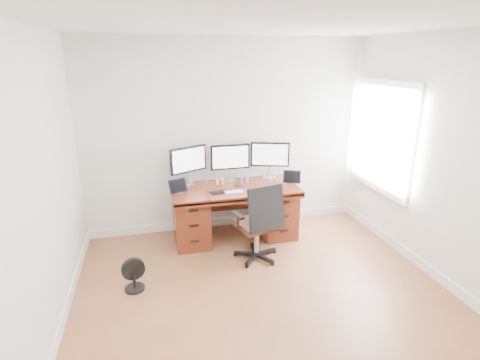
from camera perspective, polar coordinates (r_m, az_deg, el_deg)
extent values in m
plane|color=brown|center=(3.89, 5.65, -20.46)|extent=(4.50, 4.50, 0.00)
cube|color=white|center=(5.31, -1.95, 6.58)|extent=(4.00, 0.10, 2.70)
cube|color=white|center=(4.32, 32.18, 0.96)|extent=(0.10, 4.50, 2.70)
cube|color=white|center=(5.40, 20.87, 6.12)|extent=(0.04, 1.30, 1.50)
cube|color=white|center=(5.39, 20.70, 6.11)|extent=(0.01, 1.15, 1.35)
cube|color=#5B2212|center=(5.06, -0.81, -1.38)|extent=(1.70, 0.80, 0.05)
cube|color=#5B2212|center=(5.13, -7.49, -5.75)|extent=(0.45, 0.70, 0.70)
cube|color=#5B2212|center=(5.38, 5.44, -4.51)|extent=(0.45, 0.70, 0.70)
cube|color=#47190D|center=(5.41, -1.52, -2.58)|extent=(0.74, 0.03, 0.40)
cylinder|color=black|center=(4.84, 2.49, -11.30)|extent=(0.65, 0.65, 0.08)
cylinder|color=silver|center=(4.73, 2.53, -8.86)|extent=(0.06, 0.06, 0.39)
cube|color=#411D13|center=(4.65, 2.56, -6.74)|extent=(0.55, 0.54, 0.07)
cube|color=black|center=(4.36, 4.00, -4.34)|extent=(0.44, 0.15, 0.53)
cube|color=black|center=(4.46, -0.33, -5.38)|extent=(0.11, 0.24, 0.03)
cube|color=black|center=(4.70, 5.36, -4.19)|extent=(0.11, 0.24, 0.03)
cylinder|color=black|center=(4.42, -15.70, -15.60)|extent=(0.22, 0.22, 0.03)
cylinder|color=black|center=(4.37, -15.82, -14.47)|extent=(0.04, 0.04, 0.18)
cylinder|color=black|center=(4.30, -15.97, -13.04)|extent=(0.26, 0.09, 0.25)
cube|color=silver|center=(5.21, -7.71, -0.60)|extent=(0.22, 0.20, 0.01)
cylinder|color=silver|center=(5.19, -7.75, 0.29)|extent=(0.04, 0.04, 0.18)
cube|color=black|center=(5.11, -7.88, 3.11)|extent=(0.51, 0.27, 0.35)
cube|color=white|center=(5.09, -7.76, 3.07)|extent=(0.45, 0.22, 0.30)
cube|color=silver|center=(5.30, -1.48, -0.12)|extent=(0.18, 0.14, 0.01)
cylinder|color=silver|center=(5.27, -1.48, 0.76)|extent=(0.04, 0.04, 0.18)
cube|color=black|center=(5.20, -1.51, 3.54)|extent=(0.55, 0.04, 0.35)
cube|color=white|center=(5.18, -1.46, 3.49)|extent=(0.50, 0.01, 0.30)
cube|color=silver|center=(5.45, 4.50, 0.34)|extent=(0.21, 0.19, 0.01)
cylinder|color=silver|center=(5.42, 4.52, 1.20)|extent=(0.04, 0.04, 0.18)
cube|color=black|center=(5.35, 4.59, 3.91)|extent=(0.53, 0.21, 0.35)
cube|color=white|center=(5.33, 4.59, 3.86)|extent=(0.48, 0.16, 0.30)
cube|color=silver|center=(4.90, -9.39, -1.93)|extent=(0.12, 0.11, 0.01)
cube|color=black|center=(4.87, -9.44, -0.89)|extent=(0.25, 0.16, 0.17)
cube|color=silver|center=(5.23, 7.91, -0.52)|extent=(0.12, 0.11, 0.01)
cube|color=black|center=(5.20, 7.95, 0.46)|extent=(0.25, 0.16, 0.17)
cube|color=silver|center=(4.86, -0.88, -1.83)|extent=(0.26, 0.12, 0.01)
cube|color=silver|center=(4.93, 1.89, -1.57)|extent=(0.17, 0.17, 0.01)
cube|color=black|center=(4.86, -3.36, -1.87)|extent=(0.23, 0.17, 0.01)
cube|color=black|center=(5.09, -0.24, -0.91)|extent=(0.12, 0.07, 0.01)
cylinder|color=#8B5642|center=(5.12, -5.21, -0.56)|extent=(0.03, 0.03, 0.06)
sphere|color=#8B5642|center=(5.10, -5.22, -0.09)|extent=(0.04, 0.04, 0.04)
cylinder|color=#D5C96E|center=(5.14, -3.48, -0.43)|extent=(0.03, 0.03, 0.06)
sphere|color=#D5C96E|center=(5.13, -3.49, 0.04)|extent=(0.04, 0.04, 0.04)
cylinder|color=#F0A443|center=(5.15, -2.72, -0.37)|extent=(0.03, 0.03, 0.06)
sphere|color=#F0A443|center=(5.14, -2.73, 0.10)|extent=(0.04, 0.04, 0.04)
cylinder|color=#496FE5|center=(5.21, 0.29, -0.14)|extent=(0.03, 0.03, 0.06)
sphere|color=#496FE5|center=(5.20, 0.29, 0.33)|extent=(0.04, 0.04, 0.04)
cylinder|color=pink|center=(5.23, 1.14, -0.07)|extent=(0.03, 0.03, 0.06)
sphere|color=pink|center=(5.21, 1.14, 0.40)|extent=(0.04, 0.04, 0.04)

